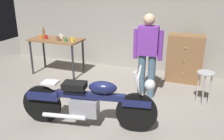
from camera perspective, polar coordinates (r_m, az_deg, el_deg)
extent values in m
plane|color=gray|center=(4.26, -3.20, -11.32)|extent=(12.00, 12.00, 0.00)
cube|color=gray|center=(6.33, 7.20, 13.80)|extent=(8.00, 0.12, 3.10)
cube|color=brown|center=(6.15, -13.02, 6.93)|extent=(1.30, 0.64, 0.04)
cylinder|color=#2D2D33|center=(6.40, -18.40, 2.76)|extent=(0.05, 0.05, 0.86)
cylinder|color=#2D2D33|center=(5.75, -9.18, 1.64)|extent=(0.05, 0.05, 0.86)
cylinder|color=#2D2D33|center=(6.79, -15.68, 3.99)|extent=(0.05, 0.05, 0.86)
cylinder|color=#2D2D33|center=(6.18, -6.80, 3.06)|extent=(0.05, 0.05, 0.86)
cylinder|color=black|center=(3.80, 5.77, -9.95)|extent=(0.64, 0.19, 0.64)
cylinder|color=black|center=(4.18, -16.10, -7.73)|extent=(0.64, 0.19, 0.64)
cube|color=#191E4C|center=(3.71, 5.87, -7.59)|extent=(0.46, 0.22, 0.10)
cube|color=#191E4C|center=(4.08, -15.70, -5.62)|extent=(0.54, 0.27, 0.12)
cube|color=gray|center=(3.92, -6.45, -8.61)|extent=(0.48, 0.32, 0.28)
cube|color=#191E4C|center=(3.80, -5.12, -5.98)|extent=(1.10, 0.30, 0.10)
ellipsoid|color=#191E4C|center=(3.69, -2.18, -4.15)|extent=(0.47, 0.30, 0.20)
cube|color=black|center=(3.81, -8.82, -3.61)|extent=(0.40, 0.30, 0.10)
cube|color=silver|center=(3.94, -14.36, -2.86)|extent=(0.27, 0.24, 0.03)
cylinder|color=silver|center=(3.64, 6.89, -5.50)|extent=(0.27, 0.10, 0.68)
cylinder|color=silver|center=(3.52, 6.46, -0.60)|extent=(0.14, 0.60, 0.03)
sphere|color=silver|center=(3.58, 8.91, -3.45)|extent=(0.16, 0.16, 0.16)
cylinder|color=silver|center=(3.96, -11.20, -10.62)|extent=(0.70, 0.20, 0.07)
cylinder|color=#486378|center=(4.90, 9.24, -1.48)|extent=(0.15, 0.15, 0.88)
cylinder|color=#486378|center=(4.93, 6.94, -1.24)|extent=(0.15, 0.15, 0.88)
cube|color=#72339E|center=(4.70, 8.51, 6.84)|extent=(0.40, 0.25, 0.56)
cylinder|color=#72339E|center=(4.69, 11.36, 5.64)|extent=(0.09, 0.09, 0.58)
cylinder|color=#72339E|center=(4.76, 5.59, 6.14)|extent=(0.09, 0.09, 0.58)
sphere|color=tan|center=(4.63, 8.76, 11.67)|extent=(0.22, 0.22, 0.22)
cylinder|color=#B2B2B7|center=(4.81, 21.23, -0.60)|extent=(0.32, 0.32, 0.02)
cylinder|color=#B2B2B7|center=(4.93, 22.04, -4.24)|extent=(0.02, 0.02, 0.62)
cylinder|color=#B2B2B7|center=(5.03, 20.80, -3.61)|extent=(0.02, 0.02, 0.62)
cylinder|color=#B2B2B7|center=(4.93, 19.49, -3.93)|extent=(0.02, 0.02, 0.62)
cylinder|color=#B2B2B7|center=(4.83, 20.74, -4.59)|extent=(0.02, 0.02, 0.62)
cube|color=brown|center=(5.86, 16.79, 2.62)|extent=(0.80, 0.44, 1.10)
sphere|color=tan|center=(5.56, 16.88, 4.92)|extent=(0.04, 0.04, 0.04)
sphere|color=tan|center=(5.64, 16.58, 1.98)|extent=(0.04, 0.04, 0.04)
sphere|color=tan|center=(5.73, 16.29, -0.87)|extent=(0.04, 0.04, 0.04)
cylinder|color=brown|center=(5.92, -12.56, 7.20)|extent=(0.08, 0.08, 0.11)
torus|color=brown|center=(5.89, -12.18, 7.23)|extent=(0.06, 0.01, 0.06)
cylinder|color=red|center=(6.21, -15.35, 7.48)|extent=(0.08, 0.08, 0.09)
torus|color=red|center=(6.18, -14.99, 7.51)|extent=(0.05, 0.01, 0.05)
cylinder|color=orange|center=(6.28, -16.39, 7.50)|extent=(0.07, 0.07, 0.09)
torus|color=orange|center=(6.26, -16.09, 7.53)|extent=(0.05, 0.01, 0.05)
cylinder|color=yellow|center=(5.79, -9.31, 7.09)|extent=(0.08, 0.08, 0.10)
torus|color=yellow|center=(5.77, -8.93, 7.11)|extent=(0.05, 0.01, 0.05)
cylinder|color=#3D7F4C|center=(5.82, -10.85, 7.02)|extent=(0.07, 0.07, 0.09)
torus|color=#3D7F4C|center=(5.80, -10.50, 7.04)|extent=(0.05, 0.01, 0.05)
cylinder|color=white|center=(6.17, -11.92, 7.73)|extent=(0.09, 0.09, 0.10)
torus|color=white|center=(6.14, -11.52, 7.76)|extent=(0.06, 0.01, 0.06)
cylinder|color=olive|center=(6.48, -15.74, 8.35)|extent=(0.06, 0.06, 0.18)
cylinder|color=olive|center=(6.46, -15.83, 9.35)|extent=(0.03, 0.03, 0.05)
cylinder|color=black|center=(6.46, -15.86, 9.61)|extent=(0.03, 0.03, 0.01)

